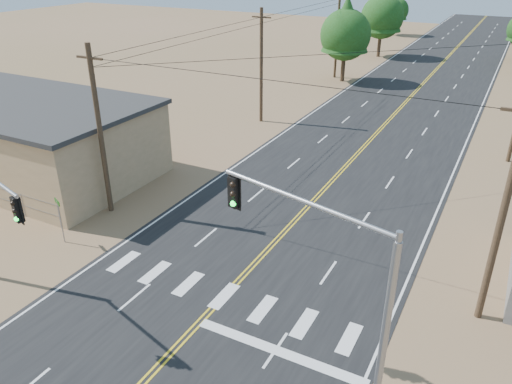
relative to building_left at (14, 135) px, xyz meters
The scene contains 11 objects.
road 26.52m from the building_left, 37.30° to the left, with size 15.00×200.00×0.02m, color black.
building_left is the anchor object (origin of this frame).
utility_pole_left_near 11.00m from the building_left, 10.78° to the right, with size 1.80×0.30×10.00m.
utility_pole_left_mid 21.00m from the building_left, 59.74° to the left, with size 1.80×0.30×10.00m.
utility_pole_left_far 39.51m from the building_left, 74.55° to the left, with size 1.80×0.30×10.00m.
utility_pole_right_near 31.67m from the building_left, ahead, with size 1.80×0.30×10.00m.
signal_mast_right 28.81m from the building_left, 18.92° to the right, with size 6.49×1.93×7.65m.
street_sign 12.40m from the building_left, 28.99° to the right, with size 0.71×0.35×2.58m.
tree_left_near 38.63m from the building_left, 71.82° to the left, with size 5.90×5.90×9.83m.
tree_left_mid 55.13m from the building_left, 77.73° to the left, with size 6.14×6.14×10.23m.
tree_left_far 75.91m from the building_left, 83.60° to the left, with size 4.71×4.71×7.86m.
Camera 1 is at (9.97, -7.71, 14.41)m, focal length 35.00 mm.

